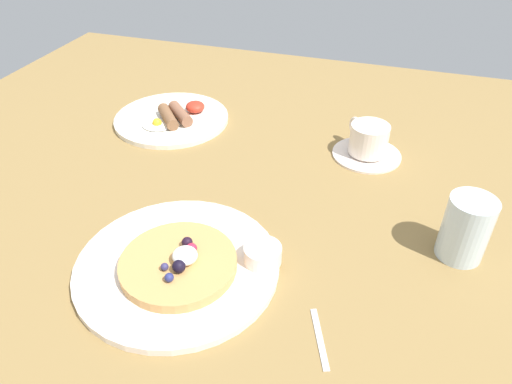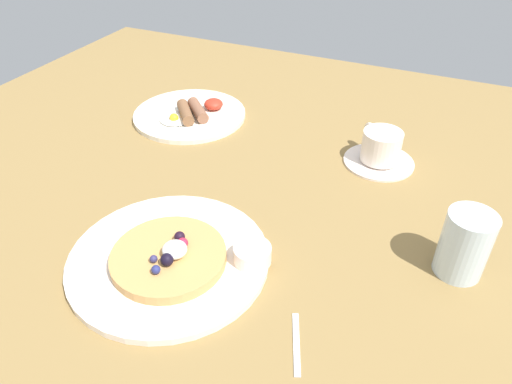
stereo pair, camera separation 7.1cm
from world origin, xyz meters
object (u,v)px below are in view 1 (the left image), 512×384
object	(u,v)px
breakfast_plate	(172,119)
coffee_cup	(368,138)
water_glass	(466,228)
syrup_ramekin	(263,254)
teaspoon	(329,380)
pancake_plate	(178,265)
coffee_saucer	(367,154)

from	to	relation	value
breakfast_plate	coffee_cup	distance (cm)	43.13
breakfast_plate	water_glass	size ratio (longest dim) A/B	2.48
coffee_cup	water_glass	size ratio (longest dim) A/B	0.90
syrup_ramekin	breakfast_plate	size ratio (longest dim) A/B	0.22
teaspoon	breakfast_plate	bearing A→B (deg)	130.83
teaspoon	pancake_plate	bearing A→B (deg)	155.39
syrup_ramekin	coffee_saucer	bearing A→B (deg)	73.32
teaspoon	water_glass	xyz separation A→B (cm)	(14.54, 26.78, 4.80)
syrup_ramekin	teaspoon	bearing A→B (deg)	-50.30
syrup_ramekin	coffee_cup	bearing A→B (deg)	73.55
water_glass	pancake_plate	bearing A→B (deg)	-158.02
pancake_plate	breakfast_plate	xyz separation A→B (cm)	(-20.84, 41.09, -0.05)
syrup_ramekin	water_glass	bearing A→B (deg)	23.03
coffee_saucer	teaspoon	distance (cm)	50.70
coffee_saucer	coffee_cup	size ratio (longest dim) A/B	1.48
coffee_saucer	pancake_plate	bearing A→B (deg)	-119.36
teaspoon	water_glass	world-z (taller)	water_glass
coffee_saucer	coffee_cup	world-z (taller)	coffee_cup
pancake_plate	syrup_ramekin	distance (cm)	12.49
pancake_plate	syrup_ramekin	xyz separation A→B (cm)	(11.63, 4.11, 1.92)
breakfast_plate	water_glass	distance (cm)	65.01
pancake_plate	syrup_ramekin	size ratio (longest dim) A/B	5.39
syrup_ramekin	coffee_cup	size ratio (longest dim) A/B	0.60
breakfast_plate	pancake_plate	bearing A→B (deg)	-63.10
syrup_ramekin	coffee_saucer	xyz separation A→B (cm)	(10.62, 35.43, -2.05)
breakfast_plate	teaspoon	xyz separation A→B (cm)	(45.12, -52.21, -0.28)
breakfast_plate	water_glass	xyz separation A→B (cm)	(59.66, -25.43, 4.52)
breakfast_plate	coffee_cup	world-z (taller)	coffee_cup
coffee_cup	water_glass	bearing A→B (deg)	-55.21
pancake_plate	water_glass	xyz separation A→B (cm)	(38.81, 15.67, 4.47)
syrup_ramekin	coffee_saucer	size ratio (longest dim) A/B	0.41
coffee_cup	teaspoon	bearing A→B (deg)	-87.59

